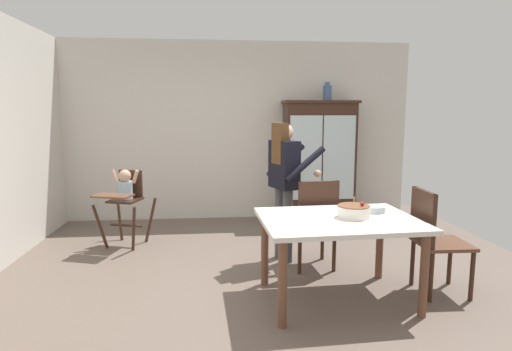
{
  "coord_description": "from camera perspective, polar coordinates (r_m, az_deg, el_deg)",
  "views": [
    {
      "loc": [
        -0.37,
        -3.89,
        1.65
      ],
      "look_at": [
        0.09,
        0.7,
        0.95
      ],
      "focal_mm": 29.64,
      "sensor_mm": 36.0,
      "label": 1
    }
  ],
  "objects": [
    {
      "name": "ground_plane",
      "position": [
        4.24,
        -0.27,
        -14.26
      ],
      "size": [
        6.24,
        6.24,
        0.0
      ],
      "primitive_type": "plane",
      "color": "#66564C"
    },
    {
      "name": "dining_chair_right_end",
      "position": [
        4.16,
        22.7,
        -7.31
      ],
      "size": [
        0.45,
        0.45,
        0.96
      ],
      "rotation": [
        0.0,
        0.0,
        1.54
      ],
      "color": "#382116",
      "rests_on": "ground_plane"
    },
    {
      "name": "wall_back",
      "position": [
        6.54,
        -2.47,
        5.99
      ],
      "size": [
        5.32,
        0.06,
        2.7
      ],
      "primitive_type": "cube",
      "color": "beige",
      "rests_on": "ground_plane"
    },
    {
      "name": "ceramic_vase",
      "position": [
        6.49,
        9.6,
        10.99
      ],
      "size": [
        0.13,
        0.13,
        0.27
      ],
      "color": "#3D567F",
      "rests_on": "china_cabinet"
    },
    {
      "name": "birthday_cake",
      "position": [
        3.77,
        13.04,
        -4.73
      ],
      "size": [
        0.28,
        0.28,
        0.19
      ],
      "color": "white",
      "rests_on": "dining_table"
    },
    {
      "name": "china_cabinet",
      "position": [
        6.5,
        8.47,
        2.01
      ],
      "size": [
        1.11,
        0.48,
        1.81
      ],
      "color": "#382116",
      "rests_on": "ground_plane"
    },
    {
      "name": "high_chair_with_toddler",
      "position": [
        5.43,
        -17.25,
        -2.34
      ],
      "size": [
        0.72,
        0.8,
        0.95
      ],
      "rotation": [
        0.0,
        0.0,
        -0.32
      ],
      "color": "#382116",
      "rests_on": "ground_plane"
    },
    {
      "name": "dining_chair_far_side",
      "position": [
        4.44,
        8.0,
        -5.72
      ],
      "size": [
        0.47,
        0.47,
        0.96
      ],
      "rotation": [
        0.0,
        0.0,
        3.22
      ],
      "color": "#382116",
      "rests_on": "ground_plane"
    },
    {
      "name": "dining_table",
      "position": [
        3.76,
        11.07,
        -7.06
      ],
      "size": [
        1.38,
        1.06,
        0.74
      ],
      "color": "silver",
      "rests_on": "ground_plane"
    },
    {
      "name": "adult_person",
      "position": [
        4.62,
        3.89,
        0.13
      ],
      "size": [
        0.63,
        0.62,
        1.53
      ],
      "rotation": [
        0.0,
        0.0,
        1.94
      ],
      "color": "#47474C",
      "rests_on": "ground_plane"
    },
    {
      "name": "serving_bowl",
      "position": [
        4.02,
        15.78,
        -4.39
      ],
      "size": [
        0.18,
        0.18,
        0.05
      ],
      "primitive_type": "cylinder",
      "color": "#B2BCC6",
      "rests_on": "dining_table"
    }
  ]
}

